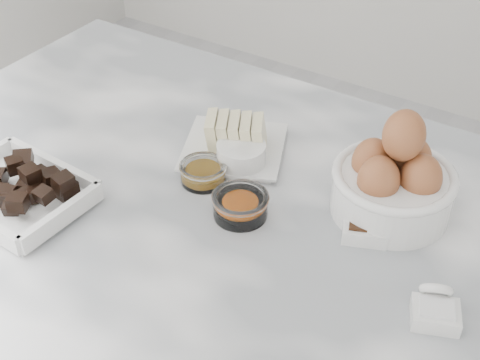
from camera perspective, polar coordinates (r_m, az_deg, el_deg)
name	(u,v)px	position (r m, az deg, el deg)	size (l,w,h in m)	color
marble_slab	(218,217)	(1.01, -1.88, -3.21)	(1.20, 0.80, 0.04)	white
chocolate_dish	(15,189)	(1.04, -18.64, -0.77)	(0.22, 0.17, 0.06)	white
butter_plate	(232,140)	(1.09, -0.67, 3.44)	(0.21, 0.21, 0.07)	white
sugar_ramekin	(241,156)	(1.05, 0.10, 2.07)	(0.08, 0.08, 0.05)	white
egg_bowl	(394,181)	(0.98, 13.00, -0.05)	(0.18, 0.18, 0.17)	white
honey_bowl	(203,172)	(1.03, -3.16, 0.67)	(0.07, 0.07, 0.03)	white
zest_bowl	(240,204)	(0.97, 0.03, -2.08)	(0.08, 0.08, 0.04)	white
vanilla_spoon	(365,224)	(0.96, 10.64, -3.72)	(0.08, 0.09, 0.05)	white
salt_spoon	(436,308)	(0.87, 16.35, -10.45)	(0.07, 0.08, 0.04)	white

